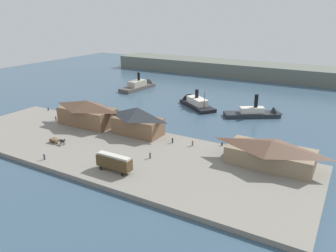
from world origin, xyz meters
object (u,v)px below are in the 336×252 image
Objects in this scene: pedestrian_standing_center at (56,118)px; pedestrian_near_west_shed at (173,140)px; mooring_post_center_east at (222,144)px; pedestrian_by_tram at (44,157)px; ferry_shed_east_terminal at (138,121)px; ferry_near_quay at (141,86)px; ferry_shed_central_terminal at (87,112)px; pedestrian_at_waters_edge at (150,155)px; ferry_outer_harbor at (194,102)px; pedestrian_walking_west at (193,143)px; ferry_mid_harbor at (259,113)px; ferry_shed_west_terminal at (271,153)px; horse_cart at (57,140)px; mooring_post_center_west at (48,109)px; street_tram at (114,162)px.

pedestrian_near_west_shed is at bearing 2.77° from pedestrian_standing_center.
pedestrian_by_tram is at bearing -138.76° from mooring_post_center_east.
ferry_shed_east_terminal is 70.39m from ferry_near_quay.
ferry_near_quay is at bearing 107.63° from ferry_shed_central_terminal.
ferry_outer_harbor reaches higher than pedestrian_at_waters_edge.
ferry_shed_central_terminal is at bearing 11.11° from pedestrian_standing_center.
ferry_shed_east_terminal is 9.26× the size of pedestrian_standing_center.
pedestrian_walking_west is 40.36m from pedestrian_by_tram.
mooring_post_center_east is (7.27, 4.41, -0.35)m from pedestrian_walking_west.
pedestrian_near_west_shed is at bearing -171.11° from pedestrian_walking_west.
pedestrian_near_west_shed reaches higher than mooring_post_center_east.
pedestrian_walking_west is at bearing -100.91° from ferry_mid_harbor.
horse_cart is (-57.30, -16.74, -2.34)m from ferry_shed_west_terminal.
horse_cart is (4.16, -17.38, -3.33)m from ferry_shed_central_terminal.
ferry_near_quay is at bearing 143.26° from ferry_shed_west_terminal.
ferry_mid_harbor is at bearing 27.14° from mooring_post_center_west.
ferry_shed_east_terminal reaches higher than ferry_outer_harbor.
pedestrian_standing_center is (-17.01, 14.86, -0.16)m from horse_cart.
pedestrian_near_west_shed is at bearing -5.05° from ferry_shed_east_terminal.
ferry_shed_central_terminal is 26.02m from mooring_post_center_west.
ferry_shed_east_terminal is 29.95m from pedestrian_by_tram.
mooring_post_center_east is at bearing 0.17° from mooring_post_center_west.
pedestrian_near_west_shed is at bearing 81.60° from street_tram.
ferry_shed_east_terminal is at bearing 177.93° from ferry_shed_west_terminal.
ferry_shed_central_terminal is 11.12× the size of pedestrian_near_west_shed.
ferry_shed_west_terminal is 12.26× the size of pedestrian_walking_west.
ferry_outer_harbor reaches higher than mooring_post_center_west.
ferry_shed_west_terminal is at bearing 22.99° from pedestrian_at_waters_edge.
mooring_post_center_west is at bearing 163.44° from pedestrian_at_waters_edge.
ferry_outer_harbor is at bearing 55.22° from pedestrian_standing_center.
ferry_shed_east_terminal is 24.51m from horse_cart.
ferry_shed_central_terminal is 11.19× the size of pedestrian_by_tram.
mooring_post_center_west is (-25.27, 4.85, -3.80)m from ferry_shed_central_terminal.
mooring_post_center_east is at bearing 21.87° from pedestrian_near_west_shed.
ferry_shed_west_terminal reaches higher than pedestrian_by_tram.
street_tram is 5.30× the size of pedestrian_near_west_shed.
pedestrian_at_waters_edge is at bearing -104.29° from ferry_mid_harbor.
ferry_near_quay reaches higher than pedestrian_near_west_shed.
street_tram is 67.38m from ferry_mid_harbor.
street_tram is at bearing -98.40° from pedestrian_near_west_shed.
pedestrian_at_waters_edge is at bearing -126.82° from mooring_post_center_east.
ferry_outer_harbor is (-27.45, 38.41, -0.33)m from mooring_post_center_east.
mooring_post_center_east is 0.04× the size of ferry_outer_harbor.
ferry_shed_west_terminal is 12.27× the size of pedestrian_by_tram.
ferry_shed_east_terminal is at bearing 48.72° from horse_cart.
pedestrian_near_west_shed is at bearing -5.03° from mooring_post_center_west.
pedestrian_walking_west is 14.50m from pedestrian_at_waters_edge.
ferry_outer_harbor is (-10.75, 66.49, -2.34)m from street_tram.
ferry_mid_harbor is (-14.23, 42.66, -3.23)m from ferry_shed_west_terminal.
pedestrian_walking_west is 0.08× the size of ferry_outer_harbor.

